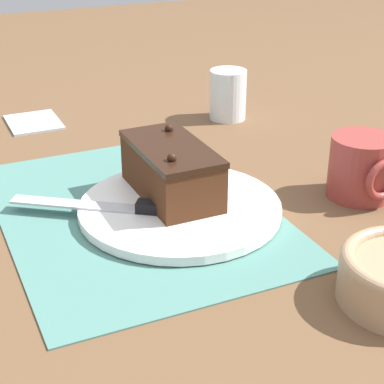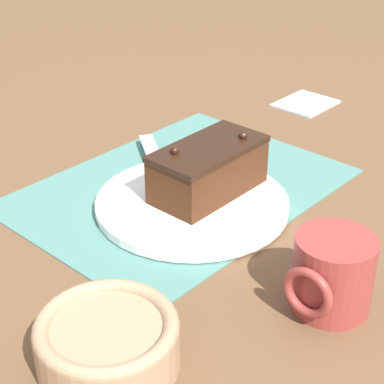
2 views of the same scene
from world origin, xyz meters
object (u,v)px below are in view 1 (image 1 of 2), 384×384
object	(u,v)px
drinking_glass	(228,95)
serving_knife	(135,207)
cake_plate	(180,208)
coffee_mug	(362,168)
chocolate_cake	(171,169)

from	to	relation	value
drinking_glass	serving_knife	bearing A→B (deg)	-43.51
serving_knife	drinking_glass	size ratio (longest dim) A/B	2.39
cake_plate	serving_knife	world-z (taller)	serving_knife
cake_plate	drinking_glass	distance (m)	0.39
drinking_glass	coffee_mug	size ratio (longest dim) A/B	0.93
serving_knife	drinking_glass	bearing A→B (deg)	-8.64
serving_knife	drinking_glass	world-z (taller)	drinking_glass
chocolate_cake	cake_plate	bearing A→B (deg)	-2.68
serving_knife	coffee_mug	bearing A→B (deg)	-65.93
serving_knife	coffee_mug	distance (m)	0.31
chocolate_cake	serving_knife	world-z (taller)	chocolate_cake
coffee_mug	serving_knife	bearing A→B (deg)	-100.80
serving_knife	coffee_mug	size ratio (longest dim) A/B	2.22
cake_plate	chocolate_cake	xyz separation A→B (m)	(-0.03, 0.00, 0.04)
cake_plate	serving_knife	xyz separation A→B (m)	(-0.01, -0.06, 0.01)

